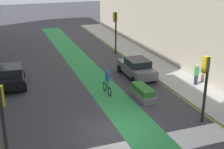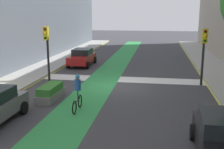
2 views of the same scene
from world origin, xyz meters
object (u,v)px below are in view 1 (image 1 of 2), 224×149
(cyclist_in_lane, at_px, (107,81))
(traffic_signal_far_right, at_px, (115,25))
(median_planter, at_px, (143,92))
(traffic_signal_near_left, at_px, (2,111))
(car_black_left_far, at_px, (11,75))
(pedestrian_sidewalk_right_a, at_px, (196,74))
(car_grey_right_far, at_px, (137,68))
(traffic_signal_near_right, at_px, (205,77))

(cyclist_in_lane, bearing_deg, traffic_signal_far_right, 66.22)
(median_planter, bearing_deg, cyclist_in_lane, 144.28)
(traffic_signal_near_left, distance_m, traffic_signal_far_right, 19.24)
(traffic_signal_near_left, relative_size, cyclist_in_lane, 2.09)
(car_black_left_far, height_order, pedestrian_sidewalk_right_a, pedestrian_sidewalk_right_a)
(car_grey_right_far, relative_size, median_planter, 1.73)
(car_grey_right_far, distance_m, pedestrian_sidewalk_right_a, 4.75)
(traffic_signal_near_left, xyz_separation_m, car_black_left_far, (0.71, 10.18, -1.93))
(traffic_signal_near_left, xyz_separation_m, car_grey_right_far, (10.36, 8.58, -1.93))
(pedestrian_sidewalk_right_a, xyz_separation_m, median_planter, (-4.65, -0.54, -0.55))
(traffic_signal_near_left, distance_m, pedestrian_sidewalk_right_a, 14.75)
(car_grey_right_far, xyz_separation_m, cyclist_in_lane, (-3.37, -2.45, 0.17))
(traffic_signal_near_left, height_order, median_planter, traffic_signal_near_left)
(traffic_signal_far_right, distance_m, car_grey_right_far, 7.45)
(car_black_left_far, distance_m, median_planter, 10.00)
(traffic_signal_near_right, relative_size, pedestrian_sidewalk_right_a, 2.47)
(traffic_signal_near_left, distance_m, median_planter, 10.43)
(traffic_signal_far_right, height_order, pedestrian_sidewalk_right_a, traffic_signal_far_right)
(traffic_signal_far_right, relative_size, pedestrian_sidewalk_right_a, 2.65)
(traffic_signal_near_right, height_order, traffic_signal_far_right, traffic_signal_far_right)
(car_grey_right_far, bearing_deg, pedestrian_sidewalk_right_a, -45.44)
(cyclist_in_lane, distance_m, pedestrian_sidewalk_right_a, 6.77)
(car_black_left_far, bearing_deg, traffic_signal_near_left, -93.99)
(traffic_signal_far_right, distance_m, pedestrian_sidewalk_right_a, 10.94)
(pedestrian_sidewalk_right_a, bearing_deg, cyclist_in_lane, 172.03)
(traffic_signal_near_left, height_order, pedestrian_sidewalk_right_a, traffic_signal_near_left)
(traffic_signal_near_left, relative_size, car_grey_right_far, 0.92)
(traffic_signal_near_right, distance_m, car_black_left_far, 14.16)
(car_grey_right_far, distance_m, cyclist_in_lane, 4.17)
(traffic_signal_far_right, xyz_separation_m, car_grey_right_far, (-0.82, -7.08, -2.16))
(traffic_signal_near_left, relative_size, car_black_left_far, 0.91)
(median_planter, bearing_deg, car_grey_right_far, 71.47)
(traffic_signal_near_left, xyz_separation_m, median_planter, (9.04, 4.66, -2.33))
(median_planter, bearing_deg, pedestrian_sidewalk_right_a, 6.63)
(car_grey_right_far, relative_size, cyclist_in_lane, 2.27)
(car_black_left_far, relative_size, median_planter, 1.76)
(cyclist_in_lane, distance_m, median_planter, 2.60)
(car_black_left_far, bearing_deg, car_grey_right_far, -9.39)
(traffic_signal_far_right, bearing_deg, median_planter, -101.00)
(pedestrian_sidewalk_right_a, bearing_deg, traffic_signal_near_left, -159.20)
(pedestrian_sidewalk_right_a, bearing_deg, median_planter, -173.37)
(traffic_signal_near_left, bearing_deg, cyclist_in_lane, 41.31)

